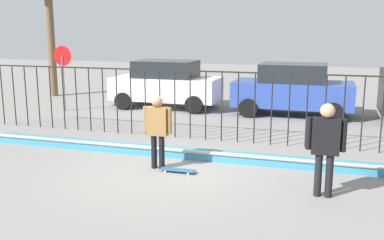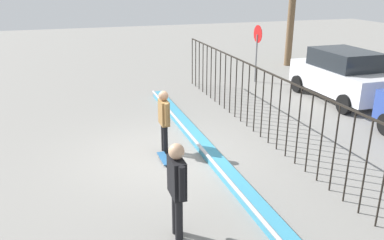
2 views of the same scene
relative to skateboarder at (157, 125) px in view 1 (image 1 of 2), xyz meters
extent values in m
plane|color=gray|center=(0.31, -0.04, -1.01)|extent=(60.00, 60.00, 0.00)
cube|color=teal|center=(0.31, 1.03, -0.90)|extent=(11.00, 0.36, 0.22)
cylinder|color=#B2B2B7|center=(0.31, 0.85, -0.79)|extent=(11.00, 0.09, 0.09)
cylinder|color=black|center=(-6.69, 2.93, -0.02)|extent=(0.04, 0.04, 1.99)
cylinder|color=black|center=(-6.23, 2.93, -0.02)|extent=(0.04, 0.04, 1.99)
cylinder|color=black|center=(-5.76, 2.93, -0.02)|extent=(0.04, 0.04, 1.99)
cylinder|color=black|center=(-5.29, 2.93, -0.02)|extent=(0.04, 0.04, 1.99)
cylinder|color=black|center=(-4.83, 2.93, -0.02)|extent=(0.04, 0.04, 1.99)
cylinder|color=black|center=(-4.36, 2.93, -0.02)|extent=(0.04, 0.04, 1.99)
cylinder|color=black|center=(-3.89, 2.93, -0.02)|extent=(0.04, 0.04, 1.99)
cylinder|color=black|center=(-3.43, 2.93, -0.02)|extent=(0.04, 0.04, 1.99)
cylinder|color=black|center=(-2.96, 2.93, -0.02)|extent=(0.04, 0.04, 1.99)
cylinder|color=black|center=(-2.49, 2.93, -0.02)|extent=(0.04, 0.04, 1.99)
cylinder|color=black|center=(-2.03, 2.93, -0.02)|extent=(0.04, 0.04, 1.99)
cylinder|color=black|center=(-1.56, 2.93, -0.02)|extent=(0.04, 0.04, 1.99)
cylinder|color=black|center=(-1.09, 2.93, -0.02)|extent=(0.04, 0.04, 1.99)
cylinder|color=black|center=(-0.63, 2.93, -0.02)|extent=(0.04, 0.04, 1.99)
cylinder|color=black|center=(-0.16, 2.93, -0.02)|extent=(0.04, 0.04, 1.99)
cylinder|color=black|center=(0.31, 2.93, -0.02)|extent=(0.04, 0.04, 1.99)
cylinder|color=black|center=(0.77, 2.93, -0.02)|extent=(0.04, 0.04, 1.99)
cylinder|color=black|center=(1.24, 2.93, -0.02)|extent=(0.04, 0.04, 1.99)
cylinder|color=black|center=(1.71, 2.93, -0.02)|extent=(0.04, 0.04, 1.99)
cylinder|color=black|center=(2.17, 2.93, -0.02)|extent=(0.04, 0.04, 1.99)
cylinder|color=black|center=(2.64, 2.93, -0.02)|extent=(0.04, 0.04, 1.99)
cylinder|color=black|center=(3.11, 2.93, -0.02)|extent=(0.04, 0.04, 1.99)
cylinder|color=black|center=(3.57, 2.93, -0.02)|extent=(0.04, 0.04, 1.99)
cylinder|color=black|center=(4.04, 2.93, -0.02)|extent=(0.04, 0.04, 1.99)
cylinder|color=black|center=(4.51, 2.93, -0.02)|extent=(0.04, 0.04, 1.99)
cylinder|color=black|center=(4.97, 2.93, -0.02)|extent=(0.04, 0.04, 1.99)
cube|color=black|center=(0.31, 2.93, 0.96)|extent=(14.00, 0.04, 0.04)
cylinder|color=black|center=(-0.09, 0.00, -0.62)|extent=(0.13, 0.13, 0.78)
cylinder|color=black|center=(0.09, 0.00, -0.62)|extent=(0.13, 0.13, 0.78)
cube|color=olive|center=(0.00, 0.00, 0.10)|extent=(0.48, 0.20, 0.65)
sphere|color=#A87A5B|center=(0.00, 0.00, 0.55)|extent=(0.26, 0.26, 0.26)
cylinder|color=olive|center=(-0.29, 0.00, 0.13)|extent=(0.10, 0.10, 0.58)
cylinder|color=olive|center=(0.29, 0.00, 0.13)|extent=(0.10, 0.10, 0.58)
cube|color=#26598C|center=(0.53, -0.15, -0.95)|extent=(0.80, 0.20, 0.02)
cylinder|color=silver|center=(0.80, -0.08, -0.99)|extent=(0.05, 0.03, 0.05)
cylinder|color=silver|center=(0.80, -0.23, -0.99)|extent=(0.05, 0.03, 0.05)
cylinder|color=silver|center=(0.26, -0.08, -0.99)|extent=(0.05, 0.03, 0.05)
cylinder|color=silver|center=(0.26, -0.23, -0.99)|extent=(0.05, 0.03, 0.05)
cylinder|color=black|center=(3.55, -0.68, -0.59)|extent=(0.14, 0.14, 0.84)
cylinder|color=black|center=(3.75, -0.68, -0.59)|extent=(0.14, 0.14, 0.84)
cube|color=black|center=(3.65, -0.68, 0.17)|extent=(0.51, 0.22, 0.69)
sphere|color=tan|center=(3.65, -0.68, 0.66)|extent=(0.27, 0.27, 0.27)
cylinder|color=black|center=(3.34, -0.68, 0.21)|extent=(0.11, 0.11, 0.62)
cylinder|color=black|center=(3.96, -0.68, 0.21)|extent=(0.11, 0.11, 0.62)
cube|color=silver|center=(-2.65, 7.58, -0.22)|extent=(4.30, 1.90, 0.90)
cube|color=#1E2328|center=(-2.65, 7.58, 0.56)|extent=(2.37, 1.71, 0.66)
cylinder|color=black|center=(-1.19, 8.53, -0.67)|extent=(0.68, 0.22, 0.68)
cylinder|color=black|center=(-1.19, 6.63, -0.67)|extent=(0.68, 0.22, 0.68)
cylinder|color=black|center=(-4.11, 8.53, -0.67)|extent=(0.68, 0.22, 0.68)
cylinder|color=black|center=(-4.11, 6.63, -0.67)|extent=(0.68, 0.22, 0.68)
cube|color=#2D479E|center=(2.34, 7.49, -0.22)|extent=(4.30, 1.90, 0.90)
cube|color=#1E2328|center=(2.34, 7.49, 0.56)|extent=(2.37, 1.71, 0.66)
cylinder|color=black|center=(3.81, 8.44, -0.67)|extent=(0.68, 0.22, 0.68)
cylinder|color=black|center=(3.81, 6.54, -0.67)|extent=(0.68, 0.22, 0.68)
cylinder|color=black|center=(0.88, 8.44, -0.67)|extent=(0.68, 0.22, 0.68)
cylinder|color=black|center=(0.88, 6.54, -0.67)|extent=(0.68, 0.22, 0.68)
cube|color=black|center=(5.37, 7.28, 0.61)|extent=(0.12, 1.75, 0.36)
cylinder|color=slate|center=(-6.19, 5.74, 0.04)|extent=(0.07, 0.07, 2.10)
cylinder|color=red|center=(-6.19, 5.76, 1.11)|extent=(0.76, 0.02, 0.76)
cylinder|color=brown|center=(-8.90, 9.01, 1.30)|extent=(0.36, 0.36, 4.63)
camera|label=1|loc=(3.69, -9.14, 2.15)|focal=41.76mm
camera|label=2|loc=(9.44, -2.27, 3.37)|focal=36.89mm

